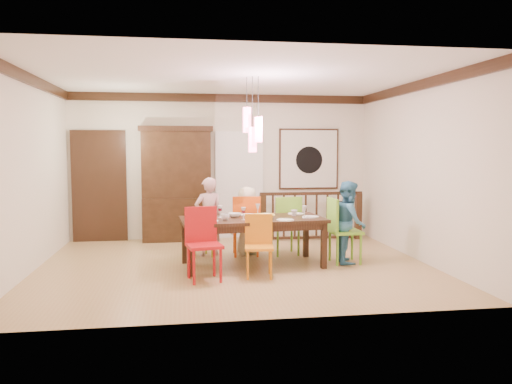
{
  "coord_description": "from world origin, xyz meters",
  "views": [
    {
      "loc": [
        -0.78,
        -7.6,
        1.82
      ],
      "look_at": [
        0.37,
        0.22,
        1.13
      ],
      "focal_mm": 35.0,
      "sensor_mm": 36.0,
      "label": 1
    }
  ],
  "objects": [
    {
      "name": "chair_far_mid",
      "position": [
        0.26,
        0.74,
        0.59
      ],
      "size": [
        0.49,
        0.49,
        1.03
      ],
      "rotation": [
        0.0,
        0.0,
        3.09
      ],
      "color": "#D0480B",
      "rests_on": "floor"
    },
    {
      "name": "ceiling",
      "position": [
        0.0,
        0.0,
        2.9
      ],
      "size": [
        6.0,
        6.0,
        0.0
      ],
      "primitive_type": "plane",
      "rotation": [
        3.14,
        0.0,
        0.0
      ],
      "color": "white",
      "rests_on": "wall_back"
    },
    {
      "name": "person_far_left",
      "position": [
        -0.36,
        0.79,
        0.67
      ],
      "size": [
        0.55,
        0.44,
        1.33
      ],
      "primitive_type": "imported",
      "rotation": [
        0.0,
        0.0,
        3.42
      ],
      "color": "#D19FA5",
      "rests_on": "floor"
    },
    {
      "name": "plate_near_mid",
      "position": [
        0.71,
        -0.4,
        0.76
      ],
      "size": [
        0.26,
        0.26,
        0.01
      ],
      "primitive_type": "cylinder",
      "color": "white",
      "rests_on": "dining_table"
    },
    {
      "name": "plate_near_left",
      "position": [
        -0.41,
        -0.33,
        0.76
      ],
      "size": [
        0.26,
        0.26,
        0.01
      ],
      "primitive_type": "cylinder",
      "color": "white",
      "rests_on": "dining_table"
    },
    {
      "name": "balustrade",
      "position": [
        1.73,
        1.95,
        0.5
      ],
      "size": [
        2.06,
        0.12,
        0.96
      ],
      "rotation": [
        0.0,
        0.0,
        -0.02
      ],
      "color": "black",
      "rests_on": "floor"
    },
    {
      "name": "painting",
      "position": [
        1.8,
        2.46,
        1.6
      ],
      "size": [
        1.25,
        0.06,
        1.25
      ],
      "color": "black",
      "rests_on": "wall_back"
    },
    {
      "name": "wall_back",
      "position": [
        0.0,
        2.5,
        1.45
      ],
      "size": [
        6.0,
        0.0,
        6.0
      ],
      "primitive_type": "plane",
      "rotation": [
        1.57,
        0.0,
        0.0
      ],
      "color": "beige",
      "rests_on": "floor"
    },
    {
      "name": "chair_far_right",
      "position": [
        0.94,
        0.71,
        0.58
      ],
      "size": [
        0.5,
        0.5,
        1.01
      ],
      "rotation": [
        0.0,
        0.0,
        3.25
      ],
      "color": "#66A327",
      "rests_on": "floor"
    },
    {
      "name": "white_doorway",
      "position": [
        0.35,
        2.46,
        1.05
      ],
      "size": [
        0.97,
        0.05,
        2.22
      ],
      "primitive_type": "cube",
      "color": "silver",
      "rests_on": "wall_back"
    },
    {
      "name": "wall_right",
      "position": [
        3.0,
        0.0,
        1.45
      ],
      "size": [
        0.0,
        5.0,
        5.0
      ],
      "primitive_type": "plane",
      "rotation": [
        1.57,
        0.0,
        -1.57
      ],
      "color": "beige",
      "rests_on": "floor"
    },
    {
      "name": "wine_glass_d",
      "position": [
        1.06,
        -0.18,
        0.84
      ],
      "size": [
        0.08,
        0.08,
        0.19
      ],
      "primitive_type": null,
      "color": "silver",
      "rests_on": "dining_table"
    },
    {
      "name": "crown_molding",
      "position": [
        0.0,
        0.0,
        2.82
      ],
      "size": [
        6.0,
        5.0,
        0.16
      ],
      "primitive_type": null,
      "color": "black",
      "rests_on": "wall_back"
    },
    {
      "name": "wine_glass_b",
      "position": [
        0.39,
        0.2,
        0.84
      ],
      "size": [
        0.08,
        0.08,
        0.19
      ],
      "primitive_type": null,
      "color": "silver",
      "rests_on": "dining_table"
    },
    {
      "name": "serving_bowl",
      "position": [
        0.43,
        -0.21,
        0.79
      ],
      "size": [
        0.32,
        0.32,
        0.08
      ],
      "primitive_type": "imported",
      "rotation": [
        0.0,
        0.0,
        0.02
      ],
      "color": "gold",
      "rests_on": "dining_table"
    },
    {
      "name": "wine_glass_a",
      "position": [
        -0.22,
        0.05,
        0.84
      ],
      "size": [
        0.08,
        0.08,
        0.19
      ],
      "primitive_type": null,
      "color": "#590C19",
      "rests_on": "dining_table"
    },
    {
      "name": "plate_far_right",
      "position": [
        1.03,
        0.29,
        0.76
      ],
      "size": [
        0.26,
        0.26,
        0.01
      ],
      "primitive_type": "cylinder",
      "color": "white",
      "rests_on": "dining_table"
    },
    {
      "name": "china_hutch",
      "position": [
        -0.91,
        2.3,
        1.13
      ],
      "size": [
        1.42,
        0.46,
        2.25
      ],
      "color": "black",
      "rests_on": "floor"
    },
    {
      "name": "person_far_mid",
      "position": [
        0.3,
        0.76,
        0.59
      ],
      "size": [
        0.68,
        0.58,
        1.17
      ],
      "primitive_type": "imported",
      "rotation": [
        0.0,
        0.0,
        3.57
      ],
      "color": "beige",
      "rests_on": "floor"
    },
    {
      "name": "pendant_cluster",
      "position": [
        0.27,
        -0.05,
        2.11
      ],
      "size": [
        0.27,
        0.21,
        1.14
      ],
      "color": "#FF4C73",
      "rests_on": "ceiling"
    },
    {
      "name": "wine_glass_c",
      "position": [
        0.11,
        -0.25,
        0.84
      ],
      "size": [
        0.08,
        0.08,
        0.19
      ],
      "primitive_type": null,
      "color": "#590C19",
      "rests_on": "dining_table"
    },
    {
      "name": "plate_far_mid",
      "position": [
        0.25,
        0.27,
        0.76
      ],
      "size": [
        0.26,
        0.26,
        0.01
      ],
      "primitive_type": "cylinder",
      "color": "white",
      "rests_on": "dining_table"
    },
    {
      "name": "panel_door",
      "position": [
        -2.4,
        2.45,
        1.05
      ],
      "size": [
        1.04,
        0.07,
        2.24
      ],
      "primitive_type": "cube",
      "color": "black",
      "rests_on": "wall_back"
    },
    {
      "name": "plate_far_left",
      "position": [
        -0.41,
        0.3,
        0.76
      ],
      "size": [
        0.26,
        0.26,
        0.01
      ],
      "primitive_type": "cylinder",
      "color": "white",
      "rests_on": "dining_table"
    },
    {
      "name": "cup_left",
      "position": [
        -0.17,
        -0.25,
        0.8
      ],
      "size": [
        0.14,
        0.14,
        0.1
      ],
      "primitive_type": "imported",
      "rotation": [
        0.0,
        0.0,
        0.18
      ],
      "color": "silver",
      "rests_on": "dining_table"
    },
    {
      "name": "wall_left",
      "position": [
        -3.0,
        0.0,
        1.45
      ],
      "size": [
        0.0,
        5.0,
        5.0
      ],
      "primitive_type": "plane",
      "rotation": [
        1.57,
        0.0,
        1.57
      ],
      "color": "beige",
      "rests_on": "floor"
    },
    {
      "name": "floor",
      "position": [
        0.0,
        0.0,
        0.0
      ],
      "size": [
        6.0,
        6.0,
        0.0
      ],
      "primitive_type": "plane",
      "color": "tan",
      "rests_on": "ground"
    },
    {
      "name": "cup_right",
      "position": [
        0.96,
        0.08,
        0.8
      ],
      "size": [
        0.13,
        0.13,
        0.09
      ],
      "primitive_type": "imported",
      "rotation": [
        0.0,
        0.0,
        0.41
      ],
      "color": "silver",
      "rests_on": "dining_table"
    },
    {
      "name": "napkin",
      "position": [
        0.24,
        -0.43,
        0.76
      ],
      "size": [
        0.18,
        0.14,
        0.01
      ],
      "primitive_type": "cube",
      "color": "#D83359",
      "rests_on": "dining_table"
    },
    {
      "name": "chair_near_left",
      "position": [
        -0.51,
        -0.82,
        0.58
      ],
      "size": [
        0.53,
        0.53,
        1.01
      ],
      "rotation": [
        0.0,
        0.0,
        0.18
      ],
      "color": "#B21115",
      "rests_on": "floor"
    },
    {
      "name": "plate_end_right",
      "position": [
        1.17,
        -0.11,
        0.76
      ],
      "size": [
        0.26,
        0.26,
        0.01
      ],
      "primitive_type": "cylinder",
      "color": "white",
      "rests_on": "dining_table"
    },
    {
      "name": "dining_table",
      "position": [
        0.27,
        -0.05,
        0.67
      ],
      "size": [
        2.26,
        1.17,
        0.75
      ],
      "rotation": [
        0.0,
        0.0,
        0.08
      ],
      "color": "black",
      "rests_on": "floor"
    },
    {
      "name": "chair_end_right",
      "position": [
        1.75,
        -0.07,
        0.59
      ],
      "size": [
        0.48,
        0.48,
        1.04
      ],
      "rotation": [
        0.0,
        0.0,
        1.59
      ],
      "color": "#6DB82C",
      "rests_on": "floor"
    },
    {
      "name": "chair_near_mid",
      "position": [
        0.27,
        -0.74,
        0.5
      ],
      "size": [
        0.44,
        0.44,
        0.88
      ],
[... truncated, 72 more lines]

